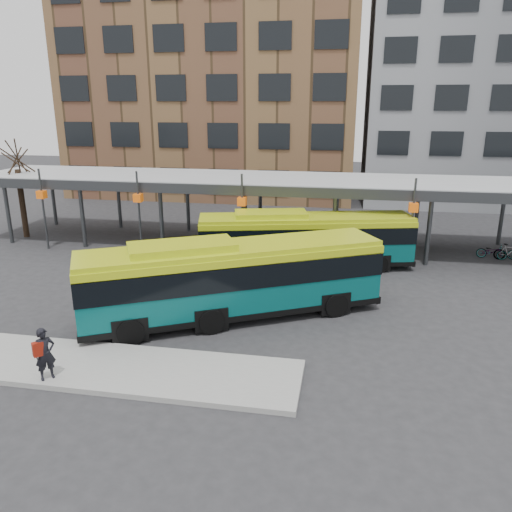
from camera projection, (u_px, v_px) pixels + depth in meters
The scene contains 9 objects.
ground at pixel (268, 341), 18.47m from camera, with size 120.00×120.00×0.00m, color #28282B.
boarding_island at pixel (91, 366), 16.56m from camera, with size 14.00×3.00×0.18m, color gray.
canopy at pixel (302, 183), 29.42m from camera, with size 40.00×6.53×4.80m.
tree at pixel (22, 200), 32.12m from camera, with size 1.64×1.64×5.60m.
building_brick at pixel (217, 74), 47.02m from camera, with size 26.00×14.00×22.00m, color brown.
building_grey at pixel (511, 84), 42.85m from camera, with size 24.00×14.00×20.00m, color slate.
bus_front at pixel (232, 277), 20.02m from camera, with size 11.87×7.97×3.33m.
bus_rear at pixel (305, 238), 26.29m from camera, with size 11.37×4.98×3.07m.
pedestrian at pixel (45, 354), 15.38m from camera, with size 0.72×0.73×1.70m.
Camera 1 is at (2.56, -16.52, 8.46)m, focal length 35.00 mm.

